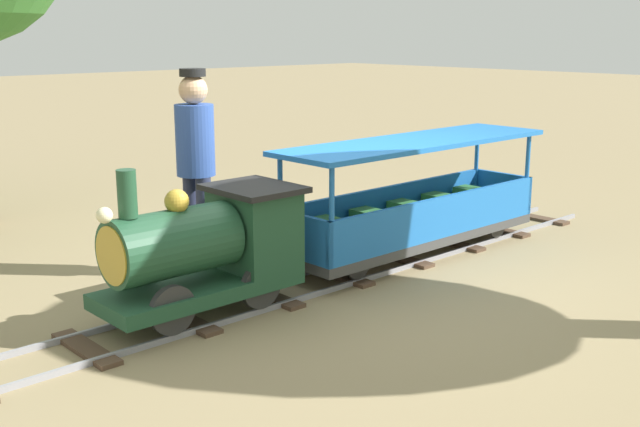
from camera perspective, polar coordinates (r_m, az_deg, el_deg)
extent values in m
plane|color=#8C7A56|center=(6.16, 1.84, -4.59)|extent=(60.00, 60.00, 0.00)
cube|color=gray|center=(5.96, 2.84, -5.02)|extent=(0.03, 6.40, 0.04)
cube|color=gray|center=(6.26, 0.00, -4.10)|extent=(0.03, 6.40, 0.04)
cube|color=#4C3828|center=(8.27, 15.72, -0.32)|extent=(0.67, 0.14, 0.03)
cube|color=#4C3828|center=(7.69, 12.91, -1.17)|extent=(0.67, 0.14, 0.03)
cube|color=#4C3828|center=(7.13, 9.65, -2.15)|extent=(0.67, 0.14, 0.03)
cube|color=#4C3828|center=(6.60, 5.84, -3.29)|extent=(0.67, 0.14, 0.03)
cube|color=#4C3828|center=(6.11, 1.39, -4.59)|extent=(0.67, 0.14, 0.03)
cube|color=#4C3828|center=(5.67, -3.83, -6.08)|extent=(0.67, 0.14, 0.03)
cube|color=#4C3828|center=(5.28, -9.91, -7.74)|extent=(0.67, 0.14, 0.03)
cube|color=#4C3828|center=(4.97, -16.90, -9.53)|extent=(0.67, 0.14, 0.03)
cube|color=#1E472D|center=(5.28, -8.87, -5.46)|extent=(0.55, 1.40, 0.10)
cylinder|color=#1E472D|center=(5.07, -10.89, -2.18)|extent=(0.44, 0.85, 0.44)
cylinder|color=#B7932D|center=(4.87, -15.13, -3.05)|extent=(0.37, 0.02, 0.37)
cylinder|color=#1E472D|center=(4.84, -14.06, 1.42)|extent=(0.12, 0.12, 0.30)
sphere|color=#B7932D|center=(5.03, -10.54, 0.89)|extent=(0.16, 0.16, 0.16)
cube|color=#1E472D|center=(5.45, -4.85, -1.18)|extent=(0.55, 0.45, 0.55)
cube|color=black|center=(5.38, -4.91, 1.87)|extent=(0.63, 0.53, 0.04)
sphere|color=#F2EAB2|center=(4.79, -15.63, -0.13)|extent=(0.10, 0.10, 0.10)
cylinder|color=#2D2D2D|center=(4.93, -10.85, -7.03)|extent=(0.05, 0.32, 0.32)
cylinder|color=#2D2D2D|center=(5.29, -13.35, -5.75)|extent=(0.05, 0.32, 0.32)
cylinder|color=#2D2D2D|center=(5.30, -4.40, -5.35)|extent=(0.05, 0.32, 0.32)
cylinder|color=#2D2D2D|center=(5.64, -7.15, -4.28)|extent=(0.05, 0.32, 0.32)
cube|color=#3F3F3F|center=(6.70, 6.95, -1.62)|extent=(0.63, 2.60, 0.08)
cube|color=blue|center=(6.46, 9.00, -0.27)|extent=(0.04, 2.60, 0.35)
cube|color=blue|center=(6.84, 5.11, 0.59)|extent=(0.04, 2.60, 0.35)
cube|color=blue|center=(5.76, -1.32, -1.78)|extent=(0.63, 0.04, 0.35)
cube|color=blue|center=(7.64, 13.26, 1.65)|extent=(0.63, 0.04, 0.35)
cylinder|color=blue|center=(5.52, 0.87, -0.29)|extent=(0.04, 0.04, 0.75)
cylinder|color=blue|center=(5.94, -2.94, 0.67)|extent=(0.04, 0.04, 0.75)
cylinder|color=blue|center=(7.43, 15.03, 2.79)|extent=(0.04, 0.04, 0.75)
cylinder|color=blue|center=(7.75, 11.46, 3.39)|extent=(0.04, 0.04, 0.75)
cube|color=blue|center=(6.54, 7.15, 5.26)|extent=(0.73, 2.70, 0.04)
cube|color=#2D6B33|center=(7.37, 11.65, 0.86)|extent=(0.47, 0.20, 0.24)
cube|color=#2D6B33|center=(7.01, 9.44, 0.32)|extent=(0.47, 0.20, 0.24)
cube|color=#2D6B33|center=(6.66, 6.99, -0.28)|extent=(0.47, 0.20, 0.24)
cube|color=#2D6B33|center=(6.32, 4.27, -0.95)|extent=(0.47, 0.20, 0.24)
cube|color=#2D6B33|center=(6.01, 1.26, -1.68)|extent=(0.47, 0.20, 0.24)
cylinder|color=#262626|center=(5.91, 2.79, -3.75)|extent=(0.04, 0.24, 0.24)
cylinder|color=#262626|center=(6.21, -0.07, -2.89)|extent=(0.04, 0.24, 0.24)
cylinder|color=#262626|center=(7.28, 12.92, -0.81)|extent=(0.04, 0.24, 0.24)
cylinder|color=#262626|center=(7.52, 10.21, -0.23)|extent=(0.04, 0.24, 0.24)
cylinder|color=#282D47|center=(6.11, -8.51, -0.99)|extent=(0.12, 0.12, 0.80)
cylinder|color=#282D47|center=(6.25, -9.44, -0.69)|extent=(0.12, 0.12, 0.80)
cylinder|color=#2D4C99|center=(6.05, -9.22, 5.37)|extent=(0.30, 0.30, 0.55)
sphere|color=tan|center=(6.01, -9.35, 9.00)|extent=(0.22, 0.22, 0.22)
cylinder|color=black|center=(6.01, -9.40, 10.24)|extent=(0.20, 0.20, 0.06)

